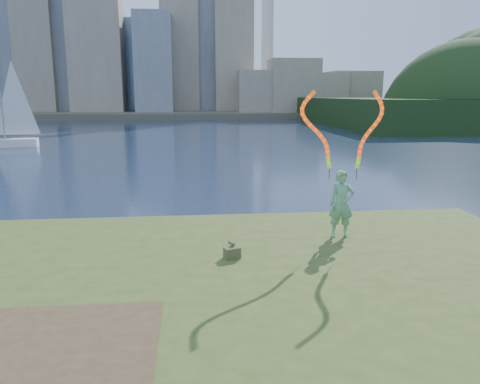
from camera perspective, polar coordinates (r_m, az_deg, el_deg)
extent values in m
plane|color=#18253E|center=(10.79, -5.41, -13.11)|extent=(320.00, 320.00, 0.00)
cube|color=#3C4D1B|center=(8.51, -5.23, -19.28)|extent=(20.00, 18.00, 0.30)
cube|color=#3C4D1B|center=(8.64, -5.30, -16.84)|extent=(17.00, 15.00, 0.30)
cube|color=#3C4D1B|center=(8.70, -5.35, -14.76)|extent=(14.00, 12.00, 0.30)
cube|color=#47331E|center=(7.88, -22.27, -17.37)|extent=(3.20, 3.00, 0.02)
cube|color=#4F4A3A|center=(104.86, -6.01, 9.59)|extent=(320.00, 40.00, 1.20)
imported|color=#127B26|center=(12.66, 12.27, -1.44)|extent=(0.70, 0.51, 1.79)
cylinder|color=black|center=(12.56, 10.83, 2.24)|extent=(0.02, 0.02, 0.30)
cylinder|color=black|center=(12.70, 14.02, 2.20)|extent=(0.02, 0.02, 0.30)
cube|color=#3F4322|center=(10.95, -0.97, -7.42)|extent=(0.42, 0.34, 0.26)
cylinder|color=#3F4322|center=(11.06, -1.05, -6.29)|extent=(0.15, 0.26, 0.09)
cube|color=white|center=(46.25, -26.68, 5.32)|extent=(5.51, 2.59, 0.74)
cylinder|color=gray|center=(46.06, -27.16, 10.43)|extent=(0.15, 0.15, 8.06)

